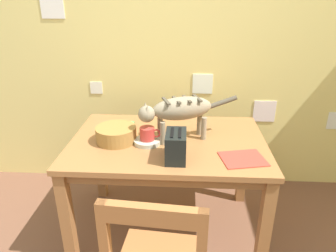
{
  "coord_description": "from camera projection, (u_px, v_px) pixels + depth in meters",
  "views": [
    {
      "loc": [
        0.14,
        -0.79,
        1.66
      ],
      "look_at": [
        0.03,
        1.09,
        0.85
      ],
      "focal_mm": 33.21,
      "sensor_mm": 36.0,
      "label": 1
    }
  ],
  "objects": [
    {
      "name": "magazine",
      "position": [
        243.0,
        159.0,
        1.84
      ],
      "size": [
        0.29,
        0.26,
        0.01
      ],
      "primitive_type": "cube",
      "rotation": [
        0.0,
        0.0,
        0.21
      ],
      "color": "red",
      "rests_on": "dining_table"
    },
    {
      "name": "saucer_bowl",
      "position": [
        147.0,
        141.0,
        2.03
      ],
      "size": [
        0.18,
        0.18,
        0.03
      ],
      "primitive_type": "cylinder",
      "color": "#B8B9A4",
      "rests_on": "dining_table"
    },
    {
      "name": "wicker_basket",
      "position": [
        116.0,
        134.0,
        2.05
      ],
      "size": [
        0.27,
        0.27,
        0.1
      ],
      "color": "olive",
      "rests_on": "dining_table"
    },
    {
      "name": "book_stack",
      "position": [
        120.0,
        128.0,
        2.19
      ],
      "size": [
        0.19,
        0.14,
        0.06
      ],
      "color": "#9D4F9E",
      "rests_on": "dining_table"
    },
    {
      "name": "coffee_mug",
      "position": [
        148.0,
        134.0,
        2.01
      ],
      "size": [
        0.14,
        0.1,
        0.08
      ],
      "color": "#C93832",
      "rests_on": "saucer_bowl"
    },
    {
      "name": "dining_table",
      "position": [
        168.0,
        151.0,
        2.13
      ],
      "size": [
        1.3,
        0.88,
        0.75
      ],
      "color": "#9B6539",
      "rests_on": "ground_plane"
    },
    {
      "name": "cat",
      "position": [
        179.0,
        110.0,
        2.01
      ],
      "size": [
        0.65,
        0.28,
        0.3
      ],
      "rotation": [
        0.0,
        0.0,
        1.91
      ],
      "color": "gray",
      "rests_on": "dining_table"
    },
    {
      "name": "toaster",
      "position": [
        176.0,
        146.0,
        1.82
      ],
      "size": [
        0.12,
        0.2,
        0.18
      ],
      "color": "black",
      "rests_on": "dining_table"
    },
    {
      "name": "wall_rear",
      "position": [
        170.0,
        46.0,
        2.59
      ],
      "size": [
        5.01,
        0.11,
        2.5
      ],
      "color": "#E7D278",
      "rests_on": "ground_plane"
    }
  ]
}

